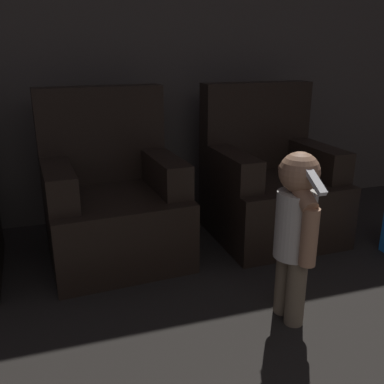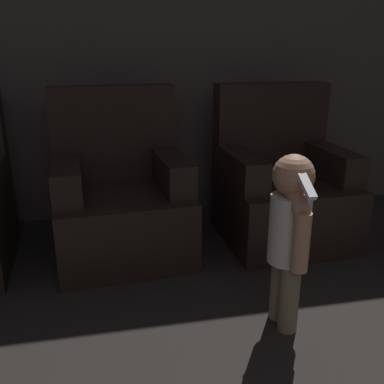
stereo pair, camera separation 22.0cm
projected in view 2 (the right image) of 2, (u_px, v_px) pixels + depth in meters
wall_back at (142, 39)px, 3.01m from camera, size 8.40×0.05×2.60m
armchair_middle at (121, 198)px, 2.67m from camera, size 0.84×0.82×1.02m
armchair_right at (281, 188)px, 2.88m from camera, size 0.81×0.78×1.02m
person_toddler at (290, 230)px, 1.87m from camera, size 0.18×0.32×0.82m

